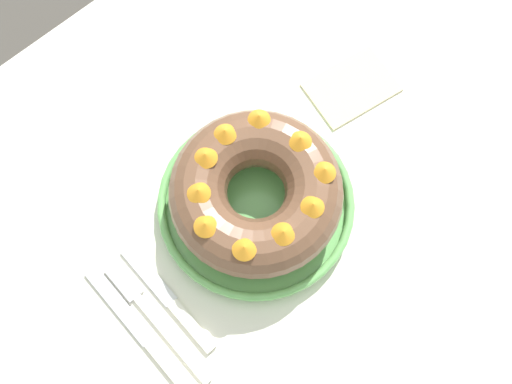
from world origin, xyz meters
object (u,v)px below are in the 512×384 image
at_px(fork, 151,313).
at_px(cake_knife, 174,305).
at_px(napkin, 352,87).
at_px(serving_dish, 256,204).
at_px(bundt_cake, 256,192).
at_px(serving_knife, 151,345).

bearing_deg(fork, cake_knife, -23.09).
distance_m(cake_knife, napkin, 0.42).
xyz_separation_m(serving_dish, fork, (-0.21, -0.02, -0.01)).
distance_m(bundt_cake, cake_knife, 0.19).
relative_size(bundt_cake, napkin, 1.80).
bearing_deg(bundt_cake, cake_knife, -170.50).
height_order(serving_dish, cake_knife, serving_dish).
bearing_deg(cake_knife, fork, 164.82).
relative_size(fork, napkin, 1.60).
bearing_deg(napkin, serving_dish, -169.28).
relative_size(serving_dish, serving_knife, 1.17).
distance_m(serving_dish, bundt_cake, 0.05).
height_order(cake_knife, napkin, cake_knife).
height_order(serving_dish, napkin, serving_dish).
bearing_deg(serving_knife, serving_dish, 11.65).
height_order(serving_dish, fork, serving_dish).
relative_size(serving_dish, cake_knife, 1.49).
relative_size(bundt_cake, fork, 1.12).
bearing_deg(serving_knife, fork, 51.61).
height_order(serving_dish, bundt_cake, bundt_cake).
relative_size(serving_knife, cake_knife, 1.28).
xyz_separation_m(fork, serving_knife, (-0.03, -0.03, -0.00)).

